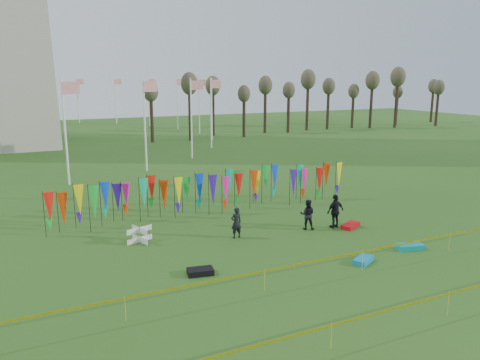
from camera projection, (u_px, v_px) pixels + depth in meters
name	position (u px, v px, depth m)	size (l,w,h in m)	color
ground	(284.00, 268.00, 20.25)	(160.00, 160.00, 0.00)	#234E15
banner_row	(211.00, 188.00, 28.19)	(18.64, 0.64, 2.39)	black
caution_tape_near	(301.00, 265.00, 18.57)	(26.00, 0.02, 0.90)	#E1DE04
caution_tape_far	(376.00, 315.00, 14.69)	(26.00, 0.02, 0.90)	#E1DE04
tree_line	(319.00, 90.00, 71.12)	(53.92, 1.92, 7.84)	#39271C
box_kite	(140.00, 235.00, 23.28)	(0.72, 0.72, 0.81)	red
person_left	(236.00, 223.00, 23.86)	(0.59, 0.43, 1.62)	black
person_mid	(307.00, 214.00, 25.24)	(0.80, 0.49, 1.65)	black
person_right	(335.00, 211.00, 25.47)	(1.10, 0.62, 1.87)	black
kite_bag_turquoise	(363.00, 260.00, 20.81)	(1.12, 0.56, 0.22)	#0D8DC9
kite_bag_red	(350.00, 226.00, 25.64)	(1.27, 0.58, 0.23)	red
kite_bag_black	(200.00, 271.00, 19.55)	(1.08, 0.63, 0.25)	black
kite_bag_teal	(410.00, 247.00, 22.43)	(1.29, 0.61, 0.25)	#0B98A3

